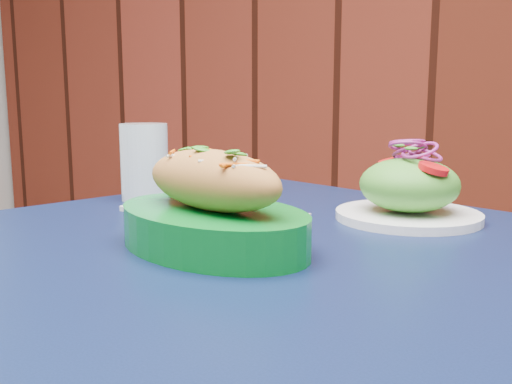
% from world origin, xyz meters
% --- Properties ---
extents(cafe_table, '(1.02, 1.02, 0.75)m').
position_xyz_m(cafe_table, '(0.14, 1.23, 0.66)').
color(cafe_table, black).
rests_on(cafe_table, ground).
extents(banh_mi_basket, '(0.30, 0.25, 0.12)m').
position_xyz_m(banh_mi_basket, '(0.11, 1.18, 0.80)').
color(banh_mi_basket, '#056A1E').
rests_on(banh_mi_basket, cafe_table).
extents(salad_plate, '(0.20, 0.20, 0.12)m').
position_xyz_m(salad_plate, '(0.28, 1.43, 0.79)').
color(salad_plate, white).
rests_on(salad_plate, cafe_table).
extents(water_glass, '(0.08, 0.08, 0.13)m').
position_xyz_m(water_glass, '(-0.15, 1.39, 0.81)').
color(water_glass, silver).
rests_on(water_glass, cafe_table).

